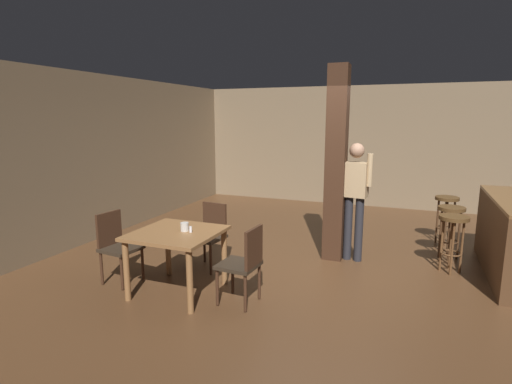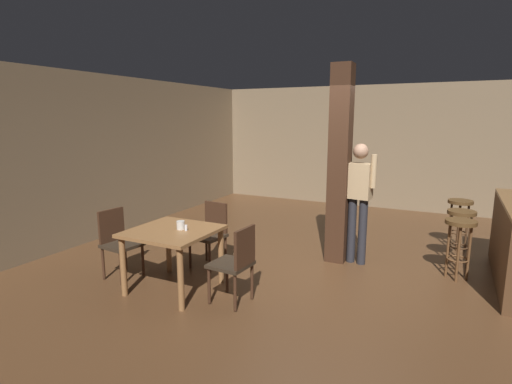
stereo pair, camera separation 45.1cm
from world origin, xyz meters
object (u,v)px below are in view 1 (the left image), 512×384
(dining_table, at_px, (177,241))
(chair_west, at_px, (117,243))
(chair_east, at_px, (244,261))
(napkin_cup, at_px, (185,227))
(standing_person, at_px, (355,193))
(bar_counter, at_px, (504,236))
(chair_north, at_px, (210,232))
(bar_stool_mid, at_px, (451,219))
(bar_stool_far, at_px, (446,208))
(bar_stool_near, at_px, (453,230))
(salt_shaker, at_px, (191,229))

(dining_table, bearing_deg, chair_west, -178.70)
(chair_east, relative_size, napkin_cup, 8.70)
(standing_person, height_order, bar_counter, standing_person)
(chair_north, relative_size, bar_stool_mid, 1.13)
(chair_east, xyz_separation_m, standing_person, (0.91, 1.90, 0.50))
(bar_stool_far, bearing_deg, bar_counter, -62.04)
(dining_table, distance_m, bar_stool_mid, 3.98)
(bar_stool_mid, distance_m, bar_stool_far, 0.77)
(napkin_cup, bearing_deg, bar_stool_near, 31.59)
(chair_north, distance_m, salt_shaker, 0.90)
(chair_east, distance_m, salt_shaker, 0.75)
(salt_shaker, bearing_deg, bar_stool_mid, 39.88)
(standing_person, bearing_deg, bar_counter, 5.19)
(chair_north, relative_size, salt_shaker, 12.71)
(bar_stool_near, bearing_deg, dining_table, -148.37)
(chair_north, relative_size, chair_east, 1.00)
(salt_shaker, height_order, bar_counter, bar_counter)
(chair_east, bearing_deg, bar_stool_far, 55.69)
(chair_east, bearing_deg, chair_west, -179.47)
(chair_east, distance_m, bar_stool_far, 3.94)
(bar_stool_near, bearing_deg, salt_shaker, -147.32)
(dining_table, relative_size, bar_stool_far, 1.22)
(napkin_cup, relative_size, bar_stool_mid, 0.13)
(standing_person, height_order, bar_stool_mid, standing_person)
(chair_north, bearing_deg, standing_person, 29.80)
(dining_table, xyz_separation_m, standing_person, (1.79, 1.90, 0.37))
(chair_east, bearing_deg, bar_counter, 36.08)
(dining_table, bearing_deg, bar_stool_mid, 38.63)
(dining_table, relative_size, napkin_cup, 9.47)
(chair_west, distance_m, bar_stool_mid, 4.71)
(napkin_cup, distance_m, bar_counter, 4.17)
(chair_east, height_order, bar_stool_near, chair_east)
(bar_stool_near, bearing_deg, napkin_cup, -148.41)
(chair_west, height_order, bar_stool_near, chair_west)
(salt_shaker, relative_size, standing_person, 0.04)
(standing_person, height_order, bar_stool_far, standing_person)
(salt_shaker, height_order, bar_stool_mid, salt_shaker)
(chair_west, distance_m, salt_shaker, 1.09)
(chair_west, bearing_deg, bar_stool_mid, 32.10)
(napkin_cup, height_order, bar_stool_mid, napkin_cup)
(napkin_cup, distance_m, bar_stool_mid, 3.89)
(salt_shaker, xyz_separation_m, bar_counter, (3.55, 2.04, -0.26))
(chair_east, distance_m, bar_counter, 3.52)
(dining_table, height_order, chair_west, chair_west)
(bar_stool_mid, bearing_deg, napkin_cup, -141.23)
(dining_table, xyz_separation_m, chair_east, (0.87, -0.00, -0.12))
(bar_stool_near, xyz_separation_m, bar_stool_mid, (0.01, 0.58, 0.00))
(bar_stool_far, bearing_deg, chair_north, -142.48)
(napkin_cup, relative_size, bar_stool_far, 0.13)
(chair_east, xyz_separation_m, bar_stool_near, (2.22, 1.91, 0.09))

